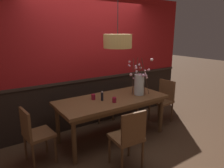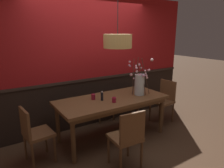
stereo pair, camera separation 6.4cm
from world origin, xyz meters
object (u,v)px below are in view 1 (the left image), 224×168
candle_holder_nearer_center (93,97)px  candle_holder_nearer_edge (114,100)px  chair_head_west_end (34,133)px  chair_near_side_left (129,136)px  dining_table (112,103)px  chair_far_side_right (101,96)px  pendant_lamp (118,41)px  chair_head_east_end (163,98)px  vase_with_blossoms (139,84)px  condiment_bottle (102,96)px

candle_holder_nearer_center → candle_holder_nearer_edge: candle_holder_nearer_center is taller
chair_head_west_end → chair_near_side_left: chair_near_side_left is taller
dining_table → chair_near_side_left: (-0.30, -0.87, -0.17)m
chair_far_side_right → pendant_lamp: pendant_lamp is taller
dining_table → chair_head_east_end: bearing=0.7°
chair_near_side_left → pendant_lamp: 1.53m
vase_with_blossoms → pendant_lamp: pendant_lamp is taller
chair_head_east_end → candle_holder_nearer_edge: chair_head_east_end is taller
candle_holder_nearer_center → candle_holder_nearer_edge: 0.39m
condiment_bottle → pendant_lamp: 0.96m
chair_near_side_left → vase_with_blossoms: bearing=42.2°
dining_table → chair_far_side_right: (0.28, 0.87, -0.16)m
condiment_bottle → vase_with_blossoms: bearing=-6.8°
chair_far_side_right → candle_holder_nearer_center: 0.99m
vase_with_blossoms → condiment_bottle: (-0.76, 0.09, -0.13)m
chair_head_east_end → pendant_lamp: (-1.29, -0.09, 1.26)m
chair_head_east_end → condiment_bottle: 1.60m
chair_head_east_end → candle_holder_nearer_center: chair_head_east_end is taller
chair_head_west_end → dining_table: bearing=0.6°
chair_head_west_end → pendant_lamp: size_ratio=0.89×
chair_far_side_right → vase_with_blossoms: vase_with_blossoms is taller
candle_holder_nearer_edge → pendant_lamp: pendant_lamp is taller
chair_far_side_right → vase_with_blossoms: (0.27, -0.96, 0.45)m
dining_table → chair_far_side_right: 0.93m
candle_holder_nearer_center → condiment_bottle: 0.17m
pendant_lamp → candle_holder_nearer_edge: bearing=-139.9°
vase_with_blossoms → pendant_lamp: (-0.48, 0.03, 0.80)m
pendant_lamp → chair_head_east_end: bearing=3.9°
chair_far_side_right → chair_head_east_end: bearing=-38.3°
chair_head_east_end → chair_near_side_left: 1.88m
chair_near_side_left → chair_far_side_right: (0.58, 1.74, 0.01)m
chair_near_side_left → condiment_bottle: (0.09, 0.86, 0.34)m
chair_head_west_end → candle_holder_nearer_edge: bearing=-8.2°
chair_head_east_end → vase_with_blossoms: (-0.81, -0.11, 0.46)m
chair_far_side_right → pendant_lamp: bearing=-102.8°
chair_far_side_right → dining_table: bearing=-107.8°
chair_head_west_end → pendant_lamp: (1.43, -0.06, 1.27)m
candle_holder_nearer_center → pendant_lamp: (0.37, -0.20, 0.95)m
condiment_bottle → dining_table: bearing=1.6°
chair_head_east_end → condiment_bottle: (-1.57, -0.02, 0.33)m
chair_head_west_end → chair_far_side_right: bearing=28.2°
chair_head_west_end → candle_holder_nearer_center: bearing=7.5°
chair_far_side_right → chair_near_side_left: bearing=-108.5°
chair_far_side_right → vase_with_blossoms: size_ratio=1.30×
chair_near_side_left → chair_far_side_right: chair_far_side_right is taller
chair_head_east_end → pendant_lamp: 1.81m
chair_head_west_end → vase_with_blossoms: size_ratio=1.23×
chair_near_side_left → pendant_lamp: pendant_lamp is taller
chair_head_east_end → chair_far_side_right: 1.38m
candle_holder_nearer_center → condiment_bottle: bearing=-52.6°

